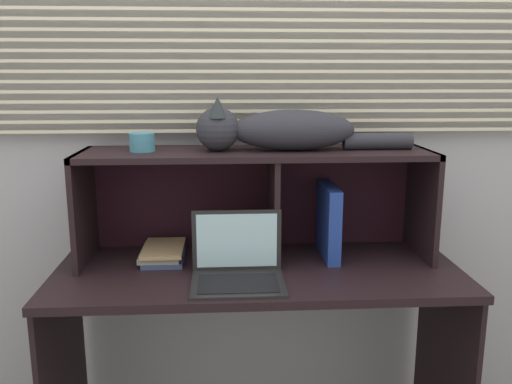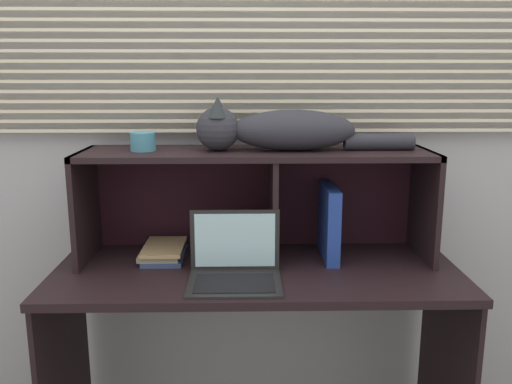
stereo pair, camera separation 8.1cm
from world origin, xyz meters
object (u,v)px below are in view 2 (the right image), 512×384
Objects in this scene: cat at (278,130)px; small_basket at (143,142)px; laptop at (235,267)px; book_stack at (164,251)px; binder_upright at (329,222)px.

cat is 0.50m from small_basket.
laptop is 1.28× the size of book_stack.
cat is 0.53m from laptop.
small_basket is at bearing 180.00° from binder_upright.
cat is at bearing 56.38° from laptop.
book_stack is 0.43m from small_basket.
book_stack is 2.66× the size of small_basket.
small_basket is (-0.70, 0.00, 0.31)m from binder_upright.
binder_upright is at bearing 33.71° from laptop.
cat is 2.87× the size of binder_upright.
cat is at bearing 180.00° from binder_upright.
small_basket is at bearing 144.88° from laptop.
laptop is 1.12× the size of binder_upright.
laptop is at bearing -35.12° from small_basket.
laptop is at bearing -123.62° from cat.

